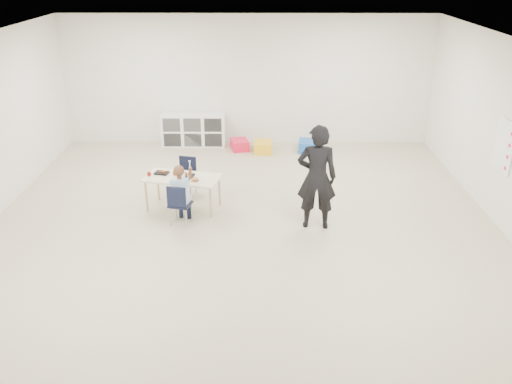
{
  "coord_description": "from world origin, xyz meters",
  "views": [
    {
      "loc": [
        0.27,
        -7.23,
        3.9
      ],
      "look_at": [
        0.22,
        -0.27,
        0.85
      ],
      "focal_mm": 38.0,
      "sensor_mm": 36.0,
      "label": 1
    }
  ],
  "objects_px": {
    "cubby_shelf": "(193,130)",
    "chair_near": "(180,204)",
    "table": "(183,192)",
    "child": "(180,192)",
    "adult": "(317,177)"
  },
  "relations": [
    {
      "from": "chair_near",
      "to": "adult",
      "type": "relative_size",
      "value": 0.41
    },
    {
      "from": "adult",
      "to": "cubby_shelf",
      "type": "bearing_deg",
      "value": -55.19
    },
    {
      "from": "chair_near",
      "to": "cubby_shelf",
      "type": "height_order",
      "value": "cubby_shelf"
    },
    {
      "from": "cubby_shelf",
      "to": "chair_near",
      "type": "bearing_deg",
      "value": -86.61
    },
    {
      "from": "chair_near",
      "to": "child",
      "type": "distance_m",
      "value": 0.19
    },
    {
      "from": "chair_near",
      "to": "child",
      "type": "xyz_separation_m",
      "value": [
        0.0,
        0.0,
        0.19
      ]
    },
    {
      "from": "chair_near",
      "to": "adult",
      "type": "height_order",
      "value": "adult"
    },
    {
      "from": "cubby_shelf",
      "to": "table",
      "type": "bearing_deg",
      "value": -86.54
    },
    {
      "from": "table",
      "to": "child",
      "type": "xyz_separation_m",
      "value": [
        0.03,
        -0.55,
        0.25
      ]
    },
    {
      "from": "child",
      "to": "adult",
      "type": "relative_size",
      "value": 0.64
    },
    {
      "from": "chair_near",
      "to": "cubby_shelf",
      "type": "xyz_separation_m",
      "value": [
        -0.23,
        3.84,
        0.01
      ]
    },
    {
      "from": "table",
      "to": "child",
      "type": "bearing_deg",
      "value": -74.1
    },
    {
      "from": "table",
      "to": "chair_near",
      "type": "height_order",
      "value": "chair_near"
    },
    {
      "from": "child",
      "to": "cubby_shelf",
      "type": "relative_size",
      "value": 0.76
    },
    {
      "from": "table",
      "to": "cubby_shelf",
      "type": "bearing_deg",
      "value": 106.39
    }
  ]
}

